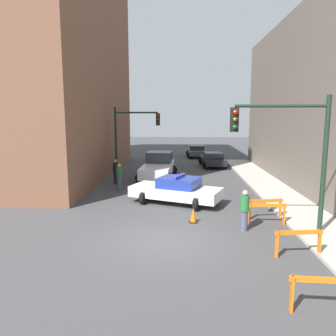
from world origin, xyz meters
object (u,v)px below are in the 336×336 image
at_px(police_car, 176,190).
at_px(pedestrian_sidewalk, 245,210).
at_px(parked_car_mid, 197,151).
at_px(pedestrian_crossing, 119,177).
at_px(barrier_front, 324,289).
at_px(barrier_back, 267,210).
at_px(traffic_light_near, 294,144).
at_px(white_truck, 158,166).
at_px(traffic_cone, 193,215).
at_px(pedestrian_corner, 116,171).
at_px(barrier_corner, 265,205).
at_px(parked_car_near, 213,159).
at_px(traffic_light_far, 130,131).
at_px(barrier_mid, 299,239).

distance_m(police_car, pedestrian_sidewalk, 4.88).
height_order(parked_car_mid, pedestrian_crossing, pedestrian_crossing).
xyz_separation_m(police_car, barrier_front, (3.55, -9.58, -0.11)).
bearing_deg(barrier_back, pedestrian_crossing, 140.35).
bearing_deg(barrier_front, traffic_light_near, 80.37).
bearing_deg(white_truck, traffic_cone, -74.43).
bearing_deg(barrier_back, parked_car_mid, 94.69).
bearing_deg(barrier_back, traffic_cone, 177.19).
xyz_separation_m(pedestrian_corner, barrier_back, (8.06, -8.11, -0.24)).
height_order(pedestrian_sidewalk, barrier_corner, pedestrian_sidewalk).
distance_m(pedestrian_corner, barrier_front, 16.41).
bearing_deg(parked_car_mid, barrier_back, -86.61).
relative_size(traffic_light_near, white_truck, 0.95).
bearing_deg(police_car, barrier_back, -107.56).
relative_size(pedestrian_crossing, barrier_front, 1.04).
relative_size(parked_car_near, barrier_front, 2.76).
distance_m(white_truck, pedestrian_crossing, 4.41).
xyz_separation_m(white_truck, pedestrian_sidewalk, (4.20, -10.84, -0.04)).
xyz_separation_m(white_truck, parked_car_near, (4.56, 5.92, -0.23)).
bearing_deg(barrier_front, traffic_light_far, 112.27).
height_order(pedestrian_crossing, pedestrian_corner, same).
relative_size(barrier_mid, traffic_cone, 2.43).
bearing_deg(barrier_corner, barrier_mid, -88.94).
distance_m(white_truck, barrier_back, 11.35).
relative_size(white_truck, parked_car_mid, 1.27).
height_order(police_car, traffic_cone, police_car).
xyz_separation_m(barrier_front, barrier_corner, (0.44, 7.12, 0.00)).
distance_m(barrier_front, barrier_back, 6.38).
relative_size(barrier_mid, barrier_corner, 1.00).
bearing_deg(traffic_light_far, traffic_cone, -68.19).
distance_m(pedestrian_crossing, pedestrian_sidewalk, 9.43).
distance_m(parked_car_mid, pedestrian_crossing, 17.73).
bearing_deg(police_car, traffic_light_near, -112.67).
xyz_separation_m(parked_car_near, barrier_back, (0.75, -15.95, -0.06)).
bearing_deg(white_truck, pedestrian_corner, -142.05).
relative_size(parked_car_mid, barrier_corner, 2.73).
distance_m(pedestrian_corner, barrier_back, 11.43).
bearing_deg(barrier_corner, parked_car_near, 93.24).
distance_m(traffic_light_far, traffic_cone, 12.18).
bearing_deg(traffic_light_near, pedestrian_crossing, 137.42).
bearing_deg(traffic_light_far, traffic_light_near, -56.80).
bearing_deg(barrier_corner, pedestrian_crossing, 144.36).
distance_m(traffic_light_far, pedestrian_corner, 3.96).
bearing_deg(parked_car_near, parked_car_mid, 95.32).
height_order(parked_car_near, pedestrian_corner, pedestrian_corner).
xyz_separation_m(pedestrian_sidewalk, barrier_front, (0.78, -5.56, -0.24)).
relative_size(police_car, barrier_back, 3.16).
xyz_separation_m(barrier_mid, barrier_corner, (-0.07, 3.99, 0.00)).
distance_m(parked_car_mid, barrier_mid, 26.33).
distance_m(traffic_light_near, barrier_corner, 3.52).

